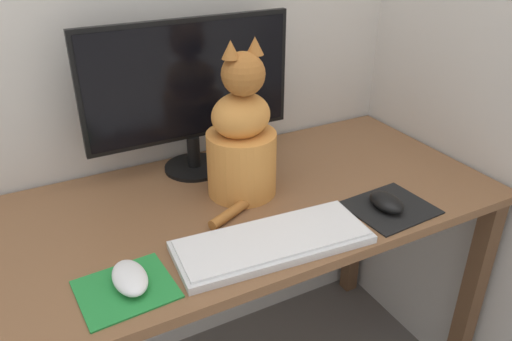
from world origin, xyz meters
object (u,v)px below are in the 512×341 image
Objects in this scene: monitor at (190,89)px; keyboard at (273,241)px; computer_mouse_left at (130,278)px; cat at (242,140)px; computer_mouse_right at (386,202)px.

keyboard is at bearing -87.87° from monitor.
computer_mouse_left is at bearing -178.44° from keyboard.
keyboard is 0.31m from computer_mouse_left.
computer_mouse_left reaches higher than keyboard.
keyboard is 0.28m from cat.
keyboard is at bearing -2.88° from computer_mouse_left.
monitor is 0.48m from keyboard.
computer_mouse_left is 0.28× the size of cat.
monitor reaches higher than keyboard.
monitor is 0.58m from computer_mouse_right.
computer_mouse_left is at bearing -153.02° from cat.
computer_mouse_right is at bearing 4.28° from keyboard.
computer_mouse_right is (0.63, -0.02, 0.00)m from computer_mouse_left.
keyboard is at bearing -106.00° from cat.
cat reaches higher than keyboard.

